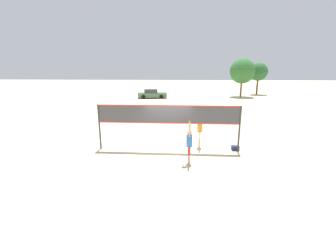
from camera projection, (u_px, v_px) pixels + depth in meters
The scene contains 9 objects.
ground_plane at pixel (168, 150), 12.58m from camera, with size 200.00×200.00×0.00m, color beige.
volleyball_net at pixel (168, 117), 12.13m from camera, with size 7.78×0.10×2.55m.
player_spiker at pixel (189, 142), 10.60m from camera, with size 0.28×0.69×2.03m.
player_blocker at pixel (200, 127), 12.85m from camera, with size 0.28×0.72×2.27m.
volleyball at pixel (184, 165), 10.33m from camera, with size 0.22×0.22×0.22m.
gear_bag at pixel (235, 148), 12.55m from camera, with size 0.41×0.28×0.26m.
parked_car_near at pixel (152, 94), 36.50m from camera, with size 4.86×2.60×1.44m.
tree_left_cluster at pixel (258, 72), 41.41m from camera, with size 3.29×3.29×5.83m.
tree_right_cluster at pixel (242, 71), 37.73m from camera, with size 4.15×4.15×6.38m.
Camera 1 is at (0.81, -11.87, 4.32)m, focal length 24.00 mm.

